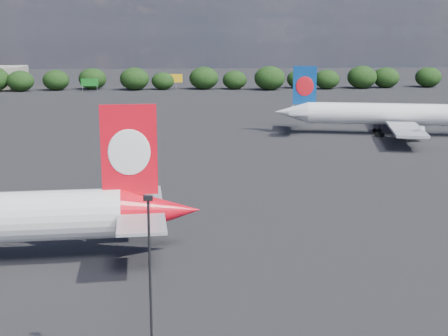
{
  "coord_description": "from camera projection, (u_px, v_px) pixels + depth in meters",
  "views": [
    {
      "loc": [
        11.38,
        -45.81,
        20.79
      ],
      "look_at": [
        16.0,
        12.0,
        8.0
      ],
      "focal_mm": 50.0,
      "sensor_mm": 36.0,
      "label": 1
    }
  ],
  "objects": [
    {
      "name": "billboard_yellow",
      "position": [
        176.0,
        79.0,
        225.45
      ],
      "size": [
        5.0,
        0.3,
        5.5
      ],
      "color": "gold",
      "rests_on": "ground"
    },
    {
      "name": "highway_sign",
      "position": [
        90.0,
        83.0,
        217.43
      ],
      "size": [
        6.0,
        0.3,
        4.5
      ],
      "color": "#14661C",
      "rests_on": "ground"
    },
    {
      "name": "horizon_treeline",
      "position": [
        153.0,
        79.0,
        222.88
      ],
      "size": [
        205.56,
        16.34,
        9.34
      ],
      "color": "black",
      "rests_on": "ground"
    },
    {
      "name": "apron_lamp_post",
      "position": [
        150.0,
        277.0,
        37.42
      ],
      "size": [
        0.55,
        0.3,
        11.38
      ],
      "color": "black",
      "rests_on": "ground"
    },
    {
      "name": "ground",
      "position": [
        109.0,
        155.0,
        106.59
      ],
      "size": [
        500.0,
        500.0,
        0.0
      ],
      "primitive_type": "plane",
      "color": "black",
      "rests_on": "ground"
    },
    {
      "name": "china_southern_airliner",
      "position": [
        383.0,
        114.0,
        126.27
      ],
      "size": [
        41.99,
        40.17,
        13.8
      ],
      "color": "white",
      "rests_on": "ground"
    }
  ]
}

